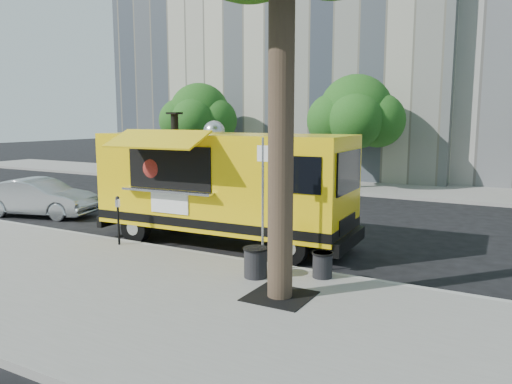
# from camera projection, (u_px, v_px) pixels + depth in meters

# --- Properties ---
(ground) EXTENTS (120.00, 120.00, 0.00)m
(ground) POSITION_uv_depth(u_px,v_px,m) (239.00, 253.00, 13.32)
(ground) COLOR black
(ground) RESTS_ON ground
(sidewalk) EXTENTS (60.00, 6.00, 0.15)m
(sidewalk) POSITION_uv_depth(u_px,v_px,m) (135.00, 296.00, 9.86)
(sidewalk) COLOR gray
(sidewalk) RESTS_ON ground
(curb) EXTENTS (60.00, 0.14, 0.16)m
(curb) POSITION_uv_depth(u_px,v_px,m) (220.00, 258.00, 12.51)
(curb) COLOR #999993
(curb) RESTS_ON ground
(far_sidewalk) EXTENTS (60.00, 5.00, 0.15)m
(far_sidewalk) POSITION_uv_depth(u_px,v_px,m) (378.00, 188.00, 24.98)
(far_sidewalk) COLOR gray
(far_sidewalk) RESTS_ON ground
(tree_well) EXTENTS (1.20, 1.20, 0.02)m
(tree_well) POSITION_uv_depth(u_px,v_px,m) (280.00, 296.00, 9.63)
(tree_well) COLOR black
(tree_well) RESTS_ON sidewalk
(far_tree_a) EXTENTS (3.42, 3.42, 5.36)m
(far_tree_a) POSITION_uv_depth(u_px,v_px,m) (199.00, 114.00, 28.20)
(far_tree_a) COLOR #33261C
(far_tree_a) RESTS_ON far_sidewalk
(far_tree_b) EXTENTS (3.60, 3.60, 5.50)m
(far_tree_b) POSITION_uv_depth(u_px,v_px,m) (356.00, 112.00, 24.21)
(far_tree_b) COLOR #33261C
(far_tree_b) RESTS_ON far_sidewalk
(sign_post) EXTENTS (0.28, 0.06, 3.00)m
(sign_post) POSITION_uv_depth(u_px,v_px,m) (263.00, 197.00, 10.97)
(sign_post) COLOR silver
(sign_post) RESTS_ON sidewalk
(parking_meter) EXTENTS (0.11, 0.11, 1.33)m
(parking_meter) POSITION_uv_depth(u_px,v_px,m) (118.00, 214.00, 13.45)
(parking_meter) COLOR black
(parking_meter) RESTS_ON sidewalk
(food_truck) EXTENTS (7.56, 3.69, 3.70)m
(food_truck) POSITION_uv_depth(u_px,v_px,m) (222.00, 184.00, 13.98)
(food_truck) COLOR yellow
(food_truck) RESTS_ON ground
(sedan) EXTENTS (4.41, 2.46, 1.38)m
(sedan) POSITION_uv_depth(u_px,v_px,m) (40.00, 198.00, 18.15)
(sedan) COLOR #A6A9AD
(sedan) RESTS_ON ground
(trash_bin_left) EXTENTS (0.46, 0.46, 0.56)m
(trash_bin_left) POSITION_uv_depth(u_px,v_px,m) (322.00, 264.00, 10.75)
(trash_bin_left) COLOR black
(trash_bin_left) RESTS_ON sidewalk
(trash_bin_right) EXTENTS (0.55, 0.55, 0.66)m
(trash_bin_right) POSITION_uv_depth(u_px,v_px,m) (256.00, 261.00, 10.75)
(trash_bin_right) COLOR black
(trash_bin_right) RESTS_ON sidewalk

